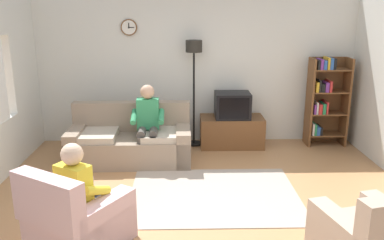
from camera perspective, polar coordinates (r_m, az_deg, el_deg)
name	(u,v)px	position (r m, az deg, el deg)	size (l,w,h in m)	color
ground_plane	(203,206)	(5.15, 1.55, -12.00)	(12.00, 12.00, 0.00)	#B27F51
back_wall_assembly	(196,67)	(7.29, 0.57, 7.48)	(6.20, 0.17, 2.70)	silver
couch	(131,142)	(6.52, -8.67, -3.10)	(1.91, 0.90, 0.90)	gray
tv_stand	(232,131)	(7.18, 5.60, -1.62)	(1.10, 0.56, 0.53)	brown
tv	(232,105)	(7.03, 5.73, 2.10)	(0.60, 0.49, 0.44)	black
bookshelf	(325,98)	(7.47, 18.20, 2.91)	(0.68, 0.36, 1.57)	brown
floor_lamp	(194,64)	(6.97, 0.27, 7.92)	(0.28, 0.28, 1.85)	black
armchair_near_window	(77,221)	(4.39, -15.88, -13.52)	(1.15, 1.17, 0.90)	beige
area_rug	(214,195)	(5.42, 3.12, -10.47)	(2.20, 1.70, 0.01)	#AD9E8E
person_on_couch	(148,121)	(6.27, -6.27, -0.08)	(0.51, 0.54, 1.24)	#338C59
person_in_left_armchair	(81,189)	(4.31, -15.33, -9.40)	(0.61, 0.64, 1.12)	yellow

